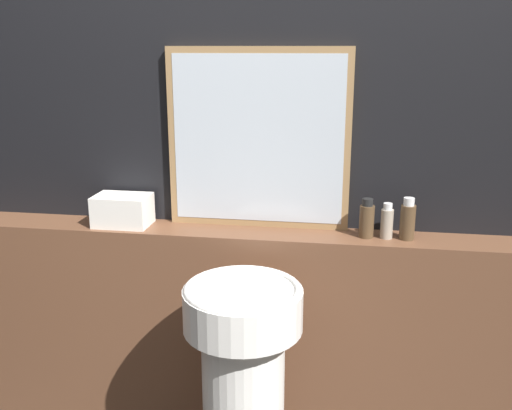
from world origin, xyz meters
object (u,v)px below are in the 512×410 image
pedestal_sink (243,387)px  towel_stack (123,210)px  mirror (258,139)px  conditioner_bottle (387,222)px  lotion_bottle (408,220)px  shampoo_bottle (367,220)px

pedestal_sink → towel_stack: size_ratio=4.03×
pedestal_sink → mirror: (-0.02, 0.44, 0.77)m
towel_stack → conditioner_bottle: bearing=0.0°
lotion_bottle → pedestal_sink: bearing=-145.7°
pedestal_sink → lotion_bottle: bearing=34.3°
lotion_bottle → towel_stack: bearing=180.0°
conditioner_bottle → mirror: bearing=171.0°
shampoo_bottle → conditioner_bottle: shampoo_bottle is taller
lotion_bottle → conditioner_bottle: bearing=180.0°
mirror → conditioner_bottle: mirror is taller
pedestal_sink → conditioner_bottle: size_ratio=6.47×
pedestal_sink → shampoo_bottle: 0.73m
mirror → shampoo_bottle: 0.50m
conditioner_bottle → lotion_bottle: 0.07m
pedestal_sink → lotion_bottle: 0.82m
shampoo_bottle → mirror: bearing=169.5°
pedestal_sink → lotion_bottle: (0.54, 0.37, 0.50)m
mirror → towel_stack: (-0.52, -0.08, -0.28)m
towel_stack → lotion_bottle: 1.08m
towel_stack → shampoo_bottle: bearing=0.0°
mirror → towel_stack: bearing=-171.6°
towel_stack → lotion_bottle: lotion_bottle is taller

